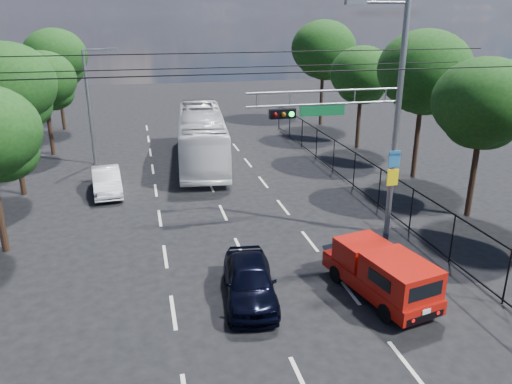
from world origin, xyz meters
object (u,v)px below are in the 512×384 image
object	(u,v)px
red_pickup	(381,272)
navy_hatchback	(249,280)
white_bus	(202,137)
white_van	(107,181)
signal_mast	(370,115)

from	to	relation	value
red_pickup	navy_hatchback	world-z (taller)	red_pickup
white_bus	white_van	size ratio (longest dim) A/B	2.93
signal_mast	navy_hatchback	xyz separation A→B (m)	(-5.73, -3.78, -4.54)
signal_mast	white_bus	bearing A→B (deg)	111.57
white_van	white_bus	bearing A→B (deg)	34.26
red_pickup	navy_hatchback	xyz separation A→B (m)	(-4.30, 0.85, -0.21)
white_bus	navy_hatchback	bearing A→B (deg)	-86.55
navy_hatchback	white_bus	distance (m)	16.69
signal_mast	navy_hatchback	bearing A→B (deg)	-146.57
red_pickup	white_bus	xyz separation A→B (m)	(-3.66, 17.50, 0.73)
signal_mast	white_van	bearing A→B (deg)	142.79
navy_hatchback	white_van	distance (m)	13.00
red_pickup	white_van	world-z (taller)	red_pickup
red_pickup	white_bus	bearing A→B (deg)	101.81
signal_mast	white_bus	size ratio (longest dim) A/B	0.81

